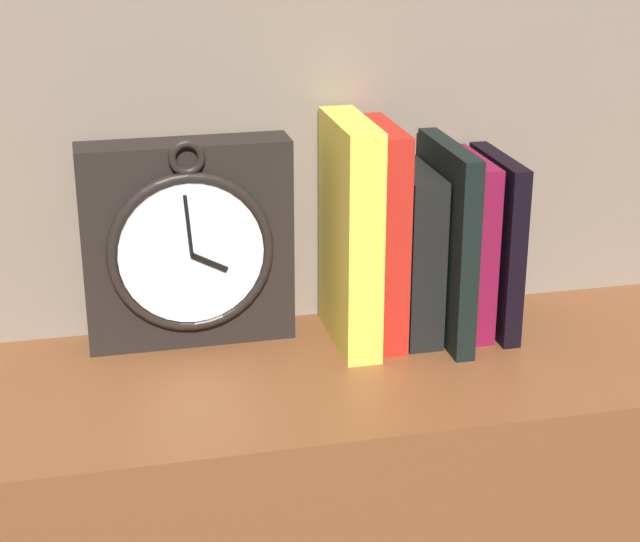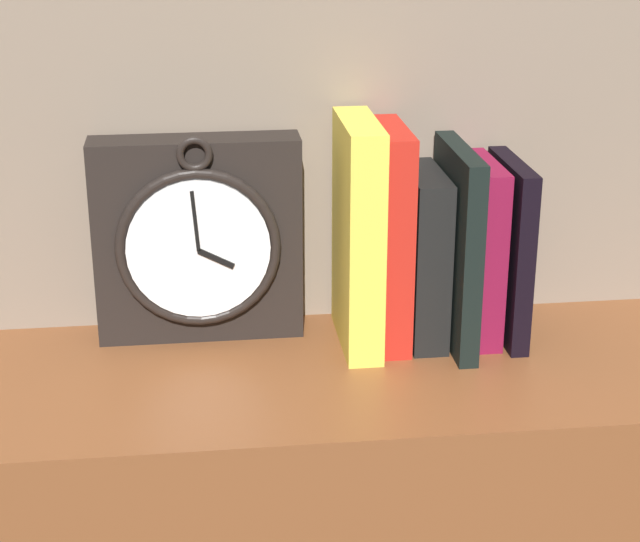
{
  "view_description": "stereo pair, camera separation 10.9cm",
  "coord_description": "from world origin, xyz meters",
  "px_view_note": "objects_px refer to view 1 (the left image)",
  "views": [
    {
      "loc": [
        -0.23,
        -0.99,
        1.29
      ],
      "look_at": [
        0.0,
        0.0,
        0.89
      ],
      "focal_mm": 60.0,
      "sensor_mm": 36.0,
      "label": 1
    },
    {
      "loc": [
        -0.12,
        -1.01,
        1.29
      ],
      "look_at": [
        0.0,
        0.0,
        0.89
      ],
      "focal_mm": 60.0,
      "sensor_mm": 36.0,
      "label": 2
    }
  ],
  "objects_px": {
    "book_slot0_yellow": "(350,234)",
    "book_slot3_black": "(446,242)",
    "book_slot4_maroon": "(466,244)",
    "clock": "(188,244)",
    "book_slot2_black": "(412,252)",
    "book_slot1_red": "(380,234)",
    "book_slot5_black": "(495,243)"
  },
  "relations": [
    {
      "from": "book_slot1_red",
      "to": "book_slot3_black",
      "type": "height_order",
      "value": "book_slot1_red"
    },
    {
      "from": "book_slot0_yellow",
      "to": "book_slot3_black",
      "type": "xyz_separation_m",
      "value": [
        0.11,
        -0.01,
        -0.02
      ]
    },
    {
      "from": "book_slot5_black",
      "to": "book_slot0_yellow",
      "type": "bearing_deg",
      "value": -179.19
    },
    {
      "from": "book_slot1_red",
      "to": "book_slot4_maroon",
      "type": "distance_m",
      "value": 0.1
    },
    {
      "from": "book_slot2_black",
      "to": "book_slot5_black",
      "type": "relative_size",
      "value": 0.95
    },
    {
      "from": "book_slot1_red",
      "to": "book_slot5_black",
      "type": "distance_m",
      "value": 0.14
    },
    {
      "from": "book_slot2_black",
      "to": "book_slot3_black",
      "type": "relative_size",
      "value": 0.86
    },
    {
      "from": "book_slot1_red",
      "to": "book_slot4_maroon",
      "type": "relative_size",
      "value": 1.21
    },
    {
      "from": "clock",
      "to": "book_slot2_black",
      "type": "distance_m",
      "value": 0.25
    },
    {
      "from": "book_slot0_yellow",
      "to": "book_slot3_black",
      "type": "height_order",
      "value": "book_slot0_yellow"
    },
    {
      "from": "book_slot2_black",
      "to": "book_slot5_black",
      "type": "distance_m",
      "value": 0.1
    },
    {
      "from": "book_slot0_yellow",
      "to": "book_slot5_black",
      "type": "height_order",
      "value": "book_slot0_yellow"
    },
    {
      "from": "book_slot0_yellow",
      "to": "book_slot2_black",
      "type": "xyz_separation_m",
      "value": [
        0.07,
        0.01,
        -0.03
      ]
    },
    {
      "from": "book_slot2_black",
      "to": "book_slot4_maroon",
      "type": "relative_size",
      "value": 0.95
    },
    {
      "from": "clock",
      "to": "book_slot1_red",
      "type": "bearing_deg",
      "value": -8.56
    },
    {
      "from": "clock",
      "to": "book_slot3_black",
      "type": "bearing_deg",
      "value": -9.3
    },
    {
      "from": "book_slot0_yellow",
      "to": "book_slot1_red",
      "type": "xyz_separation_m",
      "value": [
        0.04,
        0.01,
        -0.0
      ]
    },
    {
      "from": "book_slot1_red",
      "to": "clock",
      "type": "bearing_deg",
      "value": 171.44
    },
    {
      "from": "book_slot3_black",
      "to": "clock",
      "type": "bearing_deg",
      "value": 170.7
    },
    {
      "from": "book_slot3_black",
      "to": "book_slot4_maroon",
      "type": "xyz_separation_m",
      "value": [
        0.03,
        0.02,
        -0.01
      ]
    },
    {
      "from": "clock",
      "to": "book_slot4_maroon",
      "type": "relative_size",
      "value": 1.19
    },
    {
      "from": "book_slot4_maroon",
      "to": "book_slot0_yellow",
      "type": "bearing_deg",
      "value": -176.44
    },
    {
      "from": "book_slot3_black",
      "to": "book_slot2_black",
      "type": "bearing_deg",
      "value": 154.57
    },
    {
      "from": "book_slot5_black",
      "to": "book_slot4_maroon",
      "type": "bearing_deg",
      "value": 169.09
    },
    {
      "from": "book_slot0_yellow",
      "to": "book_slot4_maroon",
      "type": "xyz_separation_m",
      "value": [
        0.14,
        0.01,
        -0.03
      ]
    },
    {
      "from": "book_slot2_black",
      "to": "book_slot5_black",
      "type": "xyz_separation_m",
      "value": [
        0.1,
        -0.01,
        0.01
      ]
    },
    {
      "from": "book_slot2_black",
      "to": "book_slot3_black",
      "type": "distance_m",
      "value": 0.04
    },
    {
      "from": "book_slot3_black",
      "to": "book_slot5_black",
      "type": "height_order",
      "value": "book_slot3_black"
    },
    {
      "from": "book_slot1_red",
      "to": "book_slot5_black",
      "type": "xyz_separation_m",
      "value": [
        0.13,
        -0.0,
        -0.02
      ]
    },
    {
      "from": "clock",
      "to": "book_slot4_maroon",
      "type": "bearing_deg",
      "value": -5.45
    },
    {
      "from": "clock",
      "to": "book_slot2_black",
      "type": "height_order",
      "value": "clock"
    },
    {
      "from": "clock",
      "to": "book_slot2_black",
      "type": "relative_size",
      "value": 1.24
    }
  ]
}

